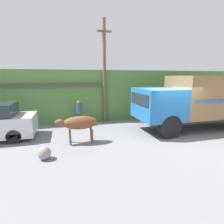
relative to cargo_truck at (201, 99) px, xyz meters
name	(u,v)px	position (x,y,z in m)	size (l,w,h in m)	color
ground_plane	(173,136)	(-2.27, -0.85, -1.73)	(60.00, 60.00, 0.00)	gray
hillside_embankment	(127,92)	(-2.27, 6.04, 0.00)	(32.00, 5.70, 3.44)	#568442
building_backdrop	(52,102)	(-8.46, 4.39, -0.42)	(6.51, 2.70, 2.58)	#C6B793
cargo_truck	(201,99)	(0.00, 0.00, 0.00)	(7.26, 2.47, 3.06)	#2D2D2D
brown_cow	(80,123)	(-6.98, -0.48, -0.78)	(1.94, 0.61, 1.26)	brown
pedestrian_on_hill	(79,112)	(-6.76, 2.57, -0.86)	(0.34, 0.34, 1.56)	#38332D
utility_pole	(104,71)	(-5.01, 2.96, 1.68)	(0.90, 0.20, 6.55)	brown
roadside_rock	(44,153)	(-8.42, -1.82, -1.48)	(0.49, 0.49, 0.49)	gray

